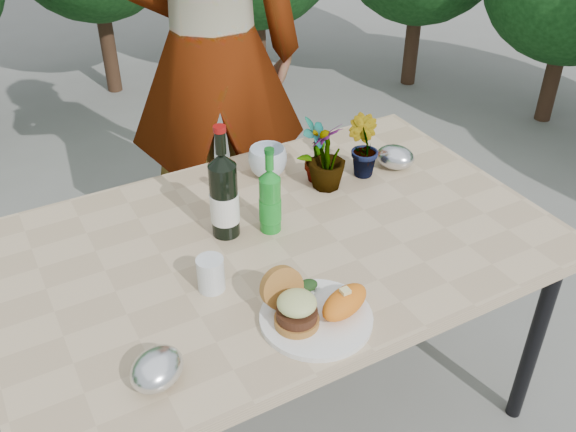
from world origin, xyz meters
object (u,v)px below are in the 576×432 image
dinner_plate (316,318)px  patio_table (275,255)px  wine_bottle (224,196)px  person (212,55)px

dinner_plate → patio_table: bearing=79.0°
patio_table → wine_bottle: (-0.11, 0.10, 0.19)m
wine_bottle → patio_table: bearing=-22.6°
patio_table → dinner_plate: dinner_plate is taller
patio_table → person: 0.93m
dinner_plate → person: person is taller
dinner_plate → wine_bottle: wine_bottle is taller
dinner_plate → person: size_ratio=0.14×
patio_table → dinner_plate: bearing=-101.0°
dinner_plate → person: 1.26m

